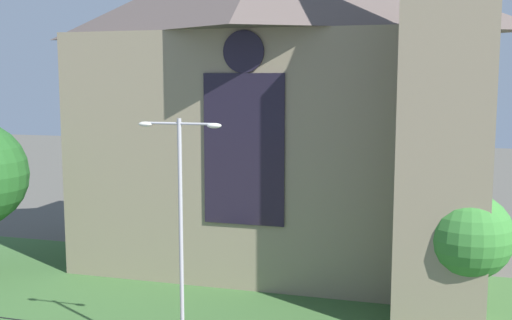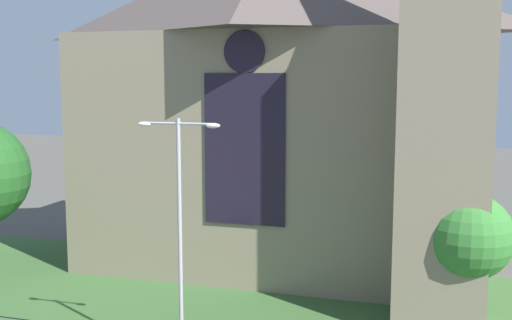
% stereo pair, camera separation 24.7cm
% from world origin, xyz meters
% --- Properties ---
extents(ground, '(160.00, 160.00, 0.00)m').
position_xyz_m(ground, '(0.00, 10.00, 0.00)').
color(ground, '#56544C').
extents(church_building, '(23.20, 16.20, 26.00)m').
position_xyz_m(church_building, '(-2.08, 17.10, 10.27)').
color(church_building, gray).
rests_on(church_building, ground).
extents(tree_right_near, '(3.87, 3.87, 6.47)m').
position_xyz_m(tree_right_near, '(8.35, 8.91, 4.50)').
color(tree_right_near, brown).
rests_on(tree_right_near, ground).
extents(streetlamp_near, '(3.37, 0.26, 9.93)m').
position_xyz_m(streetlamp_near, '(-2.56, 2.40, 6.15)').
color(streetlamp_near, '#B2B2B7').
rests_on(streetlamp_near, ground).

